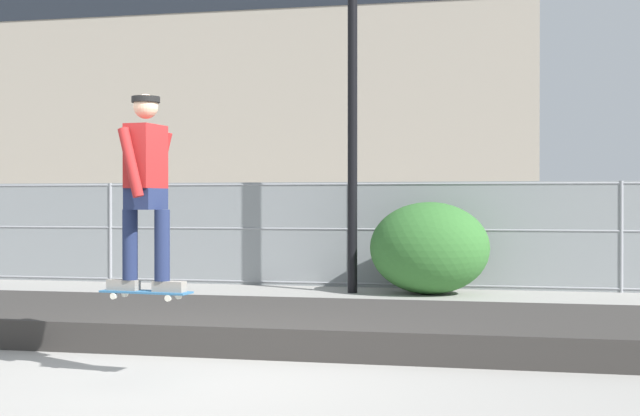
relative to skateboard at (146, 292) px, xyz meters
name	(u,v)px	position (x,y,z in m)	size (l,w,h in m)	color
ground_plane	(184,379)	(0.32, 0.07, -0.74)	(120.00, 120.00, 0.00)	gray
gravel_berm	(259,324)	(0.32, 2.36, -0.58)	(17.49, 2.66, 0.30)	#33302D
skateboard	(146,292)	(0.00, 0.00, 0.00)	(0.82, 0.29, 0.07)	#2D608C
skater	(146,180)	(0.00, 0.00, 0.96)	(0.73, 0.60, 1.67)	gray
chain_fence	(350,234)	(0.32, 8.14, 0.20)	(18.28, 0.06, 1.85)	gray
street_lamp	(352,54)	(0.53, 7.16, 3.20)	(0.44, 0.44, 6.26)	black
parked_car_near	(257,232)	(-2.24, 11.07, 0.10)	(4.48, 2.11, 1.66)	#B7BABF
parked_car_mid	(528,235)	(3.43, 10.55, 0.10)	(4.42, 1.99, 1.66)	navy
library_building	(265,52)	(-11.07, 43.10, 9.72)	(31.53, 11.35, 20.91)	#9E9384
shrub_left	(429,248)	(1.79, 7.22, 0.01)	(1.94, 1.59, 1.50)	#336B2D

